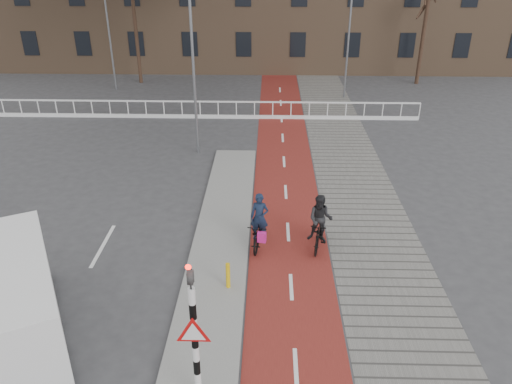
{
  "coord_description": "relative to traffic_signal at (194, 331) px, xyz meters",
  "views": [
    {
      "loc": [
        0.82,
        -9.45,
        8.79
      ],
      "look_at": [
        0.42,
        5.0,
        1.5
      ],
      "focal_mm": 35.0,
      "sensor_mm": 36.0,
      "label": 1
    }
  ],
  "objects": [
    {
      "name": "tree_right",
      "position": [
        11.53,
        26.94,
        1.18
      ],
      "size": [
        0.26,
        0.26,
        6.34
      ],
      "primitive_type": "cylinder",
      "color": "black",
      "rests_on": "ground"
    },
    {
      "name": "van",
      "position": [
        -4.72,
        1.88,
        -0.88
      ],
      "size": [
        4.04,
        5.26,
        2.11
      ],
      "rotation": [
        0.0,
        0.0,
        0.49
      ],
      "color": "white",
      "rests_on": "ground"
    },
    {
      "name": "streetlight_right",
      "position": [
        6.1,
        23.43,
        1.69
      ],
      "size": [
        0.12,
        0.12,
        7.36
      ],
      "primitive_type": "cylinder",
      "color": "slate",
      "rests_on": "ground"
    },
    {
      "name": "curb_island",
      "position": [
        -0.1,
        6.02,
        -1.93
      ],
      "size": [
        1.8,
        16.0,
        0.12
      ],
      "primitive_type": "cube",
      "color": "gray",
      "rests_on": "ground"
    },
    {
      "name": "railing",
      "position": [
        -4.4,
        19.02,
        -1.68
      ],
      "size": [
        28.0,
        0.1,
        0.99
      ],
      "color": "silver",
      "rests_on": "ground"
    },
    {
      "name": "sidewalk",
      "position": [
        4.9,
        12.02,
        -1.98
      ],
      "size": [
        3.0,
        60.0,
        0.01
      ],
      "primitive_type": "cube",
      "color": "slate",
      "rests_on": "ground"
    },
    {
      "name": "streetlight_left",
      "position": [
        -8.77,
        24.93,
        2.3
      ],
      "size": [
        0.12,
        0.12,
        8.58
      ],
      "primitive_type": "cylinder",
      "color": "slate",
      "rests_on": "ground"
    },
    {
      "name": "streetlight_near",
      "position": [
        -1.87,
        14.0,
        2.44
      ],
      "size": [
        0.12,
        0.12,
        8.85
      ],
      "primitive_type": "cylinder",
      "color": "slate",
      "rests_on": "ground"
    },
    {
      "name": "cyclist_near",
      "position": [
        1.15,
        6.18,
        -1.37
      ],
      "size": [
        0.86,
        1.8,
        1.82
      ],
      "rotation": [
        0.0,
        0.0,
        -0.15
      ],
      "color": "black",
      "rests_on": "bike_lane"
    },
    {
      "name": "traffic_signal",
      "position": [
        0.0,
        0.0,
        0.0
      ],
      "size": [
        0.8,
        0.8,
        3.68
      ],
      "color": "black",
      "rests_on": "curb_island"
    },
    {
      "name": "cyclist_far",
      "position": [
        3.05,
        6.11,
        -1.22
      ],
      "size": [
        0.9,
        1.76,
        1.83
      ],
      "rotation": [
        0.0,
        0.0,
        -0.24
      ],
      "color": "black",
      "rests_on": "bike_lane"
    },
    {
      "name": "ground",
      "position": [
        0.6,
        2.02,
        -1.99
      ],
      "size": [
        120.0,
        120.0,
        0.0
      ],
      "primitive_type": "plane",
      "color": "#38383A",
      "rests_on": "ground"
    },
    {
      "name": "bike_lane",
      "position": [
        2.1,
        12.02,
        -1.98
      ],
      "size": [
        2.5,
        60.0,
        0.01
      ],
      "primitive_type": "cube",
      "color": "maroon",
      "rests_on": "ground"
    },
    {
      "name": "tree_mid",
      "position": [
        -7.52,
        26.7,
        1.82
      ],
      "size": [
        0.24,
        0.24,
        7.63
      ],
      "primitive_type": "cylinder",
      "color": "black",
      "rests_on": "ground"
    },
    {
      "name": "bollard",
      "position": [
        0.33,
        3.83,
        -1.48
      ],
      "size": [
        0.12,
        0.12,
        0.78
      ],
      "primitive_type": "cylinder",
      "color": "#E7B50C",
      "rests_on": "curb_island"
    }
  ]
}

